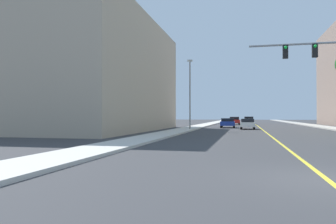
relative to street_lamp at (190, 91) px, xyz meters
The scene contains 10 objects.
ground 17.10m from the street_lamp, 60.45° to the left, with size 192.00×192.00×0.00m, color #38383A.
sidewalk_left 15.04m from the street_lamp, 93.01° to the left, with size 2.51×168.00×0.15m, color beige.
sidewalk_right 22.70m from the street_lamp, 40.12° to the left, with size 2.51×168.00×0.15m, color #B2ADA3.
lane_marking_center 17.10m from the street_lamp, 60.45° to the left, with size 0.16×144.00×0.01m, color yellow.
building_left_near 11.93m from the street_lamp, 169.73° to the right, with size 15.41×25.95×12.49m, color tan.
street_lamp is the anchor object (origin of this frame).
car_red 26.35m from the street_lamp, 80.78° to the left, with size 2.09×3.88×1.48m.
car_blue 11.06m from the street_lamp, 68.83° to the left, with size 2.03×4.36×1.33m.
car_white 9.14m from the street_lamp, 39.42° to the left, with size 1.78×3.87×1.30m.
car_black 27.14m from the street_lamp, 75.36° to the left, with size 1.85×4.31×1.52m.
Camera 1 is at (-2.09, -9.17, 1.66)m, focal length 35.09 mm.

